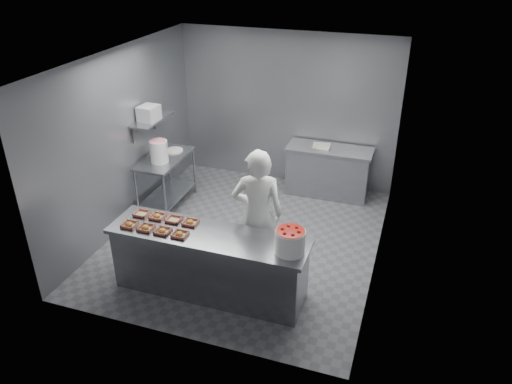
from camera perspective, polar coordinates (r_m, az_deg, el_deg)
floor at (r=7.85m, az=-1.24°, el=-5.34°), size 4.50×4.50×0.00m
ceiling at (r=6.74m, az=-1.49°, el=15.02°), size 4.50×4.50×0.00m
wall_back at (r=9.19m, az=3.53°, el=9.40°), size 4.00×0.04×2.80m
wall_left at (r=8.05m, az=-14.93°, el=5.78°), size 0.04×4.50×2.80m
wall_right at (r=6.82m, az=14.65°, el=1.75°), size 0.04×4.50×2.80m
service_counter at (r=6.57m, az=-5.34°, el=-8.09°), size 2.60×0.70×0.90m
prep_table at (r=8.66m, az=-10.23°, el=2.03°), size 0.60×1.20×0.90m
back_counter at (r=9.04m, az=8.25°, el=2.36°), size 1.50×0.60×0.90m
wall_shelf at (r=8.38m, az=-11.82°, el=8.10°), size 0.35×0.90×0.03m
tray_0 at (r=6.64m, az=-14.27°, el=-3.62°), size 0.19×0.18×0.06m
tray_1 at (r=6.52m, az=-12.48°, el=-4.00°), size 0.19×0.18×0.06m
tray_2 at (r=6.42m, az=-10.63°, el=-4.39°), size 0.19×0.18×0.06m
tray_3 at (r=6.31m, az=-8.71°, el=-4.79°), size 0.19×0.18×0.06m
tray_4 at (r=6.86m, az=-12.93°, el=-2.41°), size 0.19×0.18×0.04m
tray_5 at (r=6.75m, az=-11.20°, el=-2.73°), size 0.19×0.18×0.06m
tray_6 at (r=6.64m, az=-9.36°, el=-3.12°), size 0.19×0.18×0.04m
tray_7 at (r=6.54m, az=-7.52°, el=-3.45°), size 0.19×0.18×0.06m
worker at (r=6.63m, az=0.19°, el=-2.60°), size 0.78×0.62×1.87m
strawberry_tub at (r=5.89m, az=3.93°, el=-5.57°), size 0.36×0.36×0.30m
glaze_bucket at (r=8.31m, az=-11.03°, el=4.63°), size 0.31×0.29×0.45m
bucket_lid at (r=8.76m, az=-9.31°, el=4.73°), size 0.33×0.33×0.02m
rag at (r=8.67m, az=-9.60°, el=4.45°), size 0.17×0.16×0.02m
appliance at (r=8.28m, az=-12.15°, el=8.81°), size 0.30×0.34×0.24m
paper_stack at (r=8.87m, az=7.51°, el=5.25°), size 0.30×0.23×0.05m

